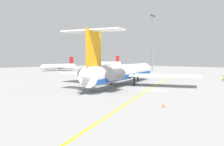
{
  "coord_description": "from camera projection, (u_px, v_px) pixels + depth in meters",
  "views": [
    {
      "loc": [
        -41.59,
        -24.68,
        6.5
      ],
      "look_at": [
        3.57,
        14.35,
        2.8
      ],
      "focal_mm": 36.94,
      "sensor_mm": 36.0,
      "label": 1
    }
  ],
  "objects": [
    {
      "name": "airliner_far_right",
      "position": [
        107.0,
        64.0,
        171.81
      ],
      "size": [
        29.72,
        29.27,
        8.92
      ],
      "rotation": [
        0.0,
        0.0,
        3.13
      ],
      "color": "silver",
      "rests_on": "ground"
    },
    {
      "name": "safety_cone_nose",
      "position": [
        164.0,
        105.0,
        30.7
      ],
      "size": [
        0.4,
        0.4,
        0.55
      ],
      "primitive_type": "cone",
      "color": "#EA590F",
      "rests_on": "ground"
    },
    {
      "name": "ground_crew_near_nose",
      "position": [
        223.0,
        78.0,
        66.11
      ],
      "size": [
        0.28,
        0.42,
        1.75
      ],
      "rotation": [
        0.0,
        0.0,
        0.38
      ],
      "color": "black",
      "rests_on": "ground"
    },
    {
      "name": "taxiway_centreline",
      "position": [
        152.0,
        87.0,
        52.15
      ],
      "size": [
        76.2,
        29.17,
        0.01
      ],
      "primitive_type": "cube",
      "rotation": [
        0.0,
        0.0,
        0.36
      ],
      "color": "gold",
      "rests_on": "ground"
    },
    {
      "name": "ground_crew_near_tail",
      "position": [
        93.0,
        73.0,
        84.03
      ],
      "size": [
        0.46,
        0.29,
        1.84
      ],
      "rotation": [
        0.0,
        0.0,
        1.73
      ],
      "color": "black",
      "rests_on": "ground"
    },
    {
      "name": "main_jetliner",
      "position": [
        122.0,
        72.0,
        56.12
      ],
      "size": [
        40.03,
        35.91,
        11.9
      ],
      "rotation": [
        0.0,
        0.0,
        0.29
      ],
      "color": "silver",
      "rests_on": "ground"
    },
    {
      "name": "light_mast",
      "position": [
        153.0,
        41.0,
        122.99
      ],
      "size": [
        4.0,
        0.7,
        29.72
      ],
      "color": "slate",
      "rests_on": "ground"
    },
    {
      "name": "airliner_mid_right",
      "position": [
        58.0,
        67.0,
        125.98
      ],
      "size": [
        25.23,
        25.06,
        7.55
      ],
      "rotation": [
        0.0,
        0.0,
        3.3
      ],
      "color": "silver",
      "rests_on": "ground"
    },
    {
      "name": "ground",
      "position": [
        153.0,
        90.0,
        47.92
      ],
      "size": [
        284.36,
        284.36,
        0.0
      ],
      "primitive_type": "plane",
      "color": "gray"
    }
  ]
}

